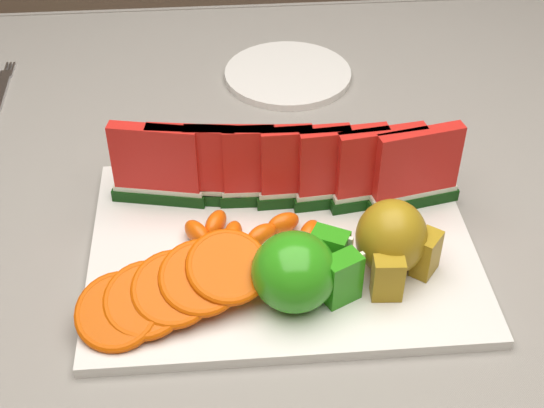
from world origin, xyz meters
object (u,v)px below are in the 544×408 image
object	(u,v)px
apple_cluster	(301,271)
pear_cluster	(393,241)
platter	(282,247)
side_plate	(288,74)

from	to	relation	value
apple_cluster	pear_cluster	xyz separation A→B (m)	(0.09, 0.03, 0.01)
pear_cluster	apple_cluster	bearing A→B (deg)	-162.88
apple_cluster	pear_cluster	world-z (taller)	pear_cluster
apple_cluster	pear_cluster	size ratio (longest dim) A/B	1.14
platter	pear_cluster	distance (m)	0.12
platter	pear_cluster	size ratio (longest dim) A/B	4.17
platter	side_plate	world-z (taller)	platter
platter	apple_cluster	distance (m)	0.09
pear_cluster	side_plate	size ratio (longest dim) A/B	0.45
pear_cluster	side_plate	distance (m)	0.41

